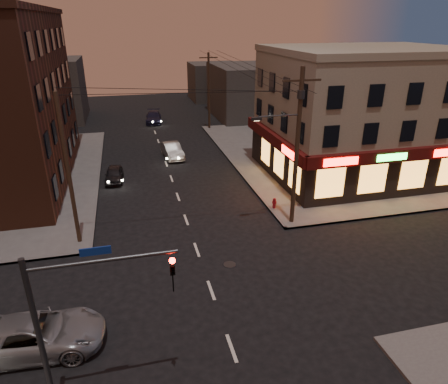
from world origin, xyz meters
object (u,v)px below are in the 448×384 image
object	(u,v)px
sedan_near	(114,174)
suv_cross	(35,335)
sedan_far	(154,117)
fire_hydrant	(274,203)
sedan_mid	(172,150)

from	to	relation	value
sedan_near	suv_cross	bearing A→B (deg)	-95.83
sedan_far	fire_hydrant	size ratio (longest dim) A/B	6.31
sedan_mid	fire_hydrant	xyz separation A→B (m)	(5.57, -13.72, -0.16)
sedan_mid	fire_hydrant	size ratio (longest dim) A/B	5.72
sedan_mid	fire_hydrant	world-z (taller)	sedan_mid
sedan_mid	sedan_far	size ratio (longest dim) A/B	0.91
sedan_near	sedan_mid	distance (m)	7.59
suv_cross	sedan_mid	distance (m)	25.38
sedan_mid	sedan_far	world-z (taller)	sedan_mid
suv_cross	sedan_far	distance (m)	40.20
suv_cross	sedan_mid	xyz separation A→B (m)	(8.64, 23.86, -0.04)
suv_cross	sedan_mid	world-z (taller)	suv_cross
sedan_far	fire_hydrant	distance (m)	29.85
sedan_near	fire_hydrant	bearing A→B (deg)	-34.07
sedan_near	sedan_mid	xyz separation A→B (m)	(5.58, 5.15, 0.12)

